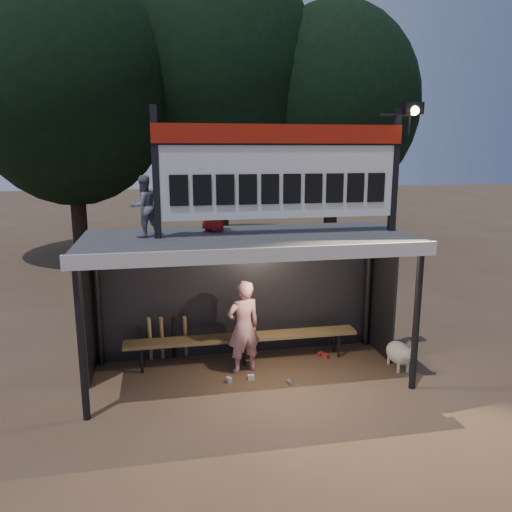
{
  "coord_description": "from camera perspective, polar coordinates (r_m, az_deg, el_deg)",
  "views": [
    {
      "loc": [
        -1.29,
        -7.41,
        3.61
      ],
      "look_at": [
        0.2,
        0.4,
        1.9
      ],
      "focal_mm": 35.0,
      "sensor_mm": 36.0,
      "label": 1
    }
  ],
  "objects": [
    {
      "name": "litter",
      "position": [
        8.49,
        3.24,
        -12.78
      ],
      "size": [
        1.91,
        1.12,
        0.08
      ],
      "color": "#AC271D",
      "rests_on": "ground"
    },
    {
      "name": "tree_mid",
      "position": [
        19.22,
        -4.12,
        19.73
      ],
      "size": [
        7.22,
        7.22,
        10.36
      ],
      "color": "#2E2014",
      "rests_on": "ground"
    },
    {
      "name": "dog",
      "position": [
        8.8,
        16.1,
        -10.62
      ],
      "size": [
        0.36,
        0.81,
        0.49
      ],
      "color": "white",
      "rests_on": "ground"
    },
    {
      "name": "ground",
      "position": [
        8.35,
        -0.86,
        -13.5
      ],
      "size": [
        80.0,
        80.0,
        0.0
      ],
      "primitive_type": "plane",
      "color": "#513A28",
      "rests_on": "ground"
    },
    {
      "name": "child_b",
      "position": [
        7.93,
        -4.92,
        6.32
      ],
      "size": [
        0.57,
        0.5,
        0.98
      ],
      "primitive_type": "imported",
      "rotation": [
        0.0,
        0.0,
        2.65
      ],
      "color": "#A91A1A",
      "rests_on": "dugout_shelter"
    },
    {
      "name": "tree_right",
      "position": [
        19.05,
        8.88,
        16.73
      ],
      "size": [
        6.08,
        6.08,
        8.72
      ],
      "color": "black",
      "rests_on": "ground"
    },
    {
      "name": "dugout_shelter",
      "position": [
        7.96,
        -1.2,
        -0.67
      ],
      "size": [
        5.1,
        2.08,
        2.32
      ],
      "color": "#3B3B3E",
      "rests_on": "ground"
    },
    {
      "name": "bench",
      "position": [
        8.67,
        -1.5,
        -9.37
      ],
      "size": [
        4.0,
        0.35,
        0.48
      ],
      "color": "olive",
      "rests_on": "ground"
    },
    {
      "name": "tree_left",
      "position": [
        17.73,
        -20.54,
        17.55
      ],
      "size": [
        6.46,
        6.46,
        9.27
      ],
      "color": "black",
      "rests_on": "ground"
    },
    {
      "name": "child_a",
      "position": [
        7.59,
        -12.73,
        5.54
      ],
      "size": [
        0.56,
        0.53,
        0.92
      ],
      "primitive_type": "imported",
      "rotation": [
        0.0,
        0.0,
        3.68
      ],
      "color": "slate",
      "rests_on": "dugout_shelter"
    },
    {
      "name": "bats",
      "position": [
        8.83,
        -10.05,
        -9.18
      ],
      "size": [
        0.69,
        0.36,
        0.84
      ],
      "color": "#A8844E",
      "rests_on": "ground"
    },
    {
      "name": "player",
      "position": [
        8.2,
        -1.44,
        -8.09
      ],
      "size": [
        0.64,
        0.51,
        1.55
      ],
      "primitive_type": "imported",
      "rotation": [
        0.0,
        0.0,
        3.41
      ],
      "color": "white",
      "rests_on": "ground"
    },
    {
      "name": "scoreboard_assembly",
      "position": [
        7.64,
        3.26,
        9.97
      ],
      "size": [
        4.1,
        0.27,
        1.99
      ],
      "color": "black",
      "rests_on": "dugout_shelter"
    }
  ]
}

